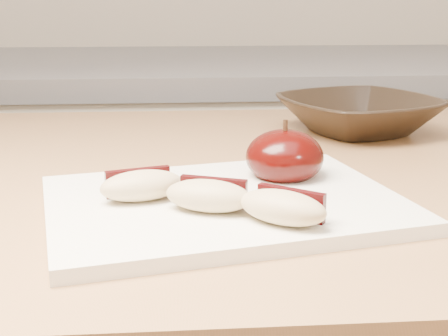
{
  "coord_description": "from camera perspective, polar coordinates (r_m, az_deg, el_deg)",
  "views": [
    {
      "loc": [
        0.03,
        -0.12,
        1.07
      ],
      "look_at": [
        0.06,
        0.37,
        0.94
      ],
      "focal_mm": 50.0,
      "sensor_mm": 36.0,
      "label": 1
    }
  ],
  "objects": [
    {
      "name": "apple_half",
      "position": [
        0.57,
        5.56,
        1.02
      ],
      "size": [
        0.09,
        0.09,
        0.06
      ],
      "rotation": [
        0.0,
        0.0,
        -0.38
      ],
      "color": "black",
      "rests_on": "cutting_board"
    },
    {
      "name": "bowl",
      "position": [
        0.82,
        12.16,
        4.8
      ],
      "size": [
        0.24,
        0.24,
        0.05
      ],
      "primitive_type": "imported",
      "rotation": [
        0.0,
        0.0,
        0.35
      ],
      "color": "black",
      "rests_on": "island_counter"
    },
    {
      "name": "apple_wedge_c",
      "position": [
        0.46,
        5.45,
        -3.56
      ],
      "size": [
        0.07,
        0.07,
        0.02
      ],
      "rotation": [
        0.0,
        0.0,
        -0.63
      ],
      "color": "tan",
      "rests_on": "cutting_board"
    },
    {
      "name": "back_cabinet",
      "position": [
        1.45,
        -5.12,
        -8.86
      ],
      "size": [
        2.4,
        0.62,
        0.94
      ],
      "color": "silver",
      "rests_on": "ground"
    },
    {
      "name": "cutting_board",
      "position": [
        0.51,
        0.0,
        -3.29
      ],
      "size": [
        0.32,
        0.26,
        0.01
      ],
      "primitive_type": "cube",
      "rotation": [
        0.0,
        0.0,
        0.21
      ],
      "color": "white",
      "rests_on": "island_counter"
    },
    {
      "name": "apple_wedge_b",
      "position": [
        0.48,
        -1.4,
        -2.5
      ],
      "size": [
        0.08,
        0.05,
        0.02
      ],
      "rotation": [
        0.0,
        0.0,
        -0.36
      ],
      "color": "tan",
      "rests_on": "cutting_board"
    },
    {
      "name": "apple_wedge_a",
      "position": [
        0.51,
        -7.56,
        -1.56
      ],
      "size": [
        0.07,
        0.05,
        0.02
      ],
      "rotation": [
        0.0,
        0.0,
        0.29
      ],
      "color": "tan",
      "rests_on": "cutting_board"
    }
  ]
}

